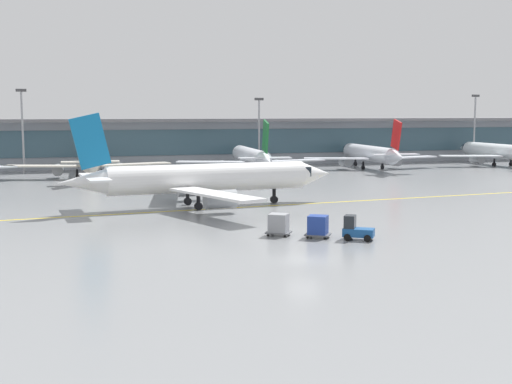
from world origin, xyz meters
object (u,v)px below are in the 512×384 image
at_px(gate_airplane_3, 251,157).
at_px(cargo_dolly_lead, 318,226).
at_px(gate_airplane_4, 370,154).
at_px(apron_light_mast_1, 23,128).
at_px(taxiing_regional_jet, 205,179).
at_px(baggage_tug, 356,229).
at_px(cargo_dolly_trailing, 279,224).
at_px(gate_airplane_5, 499,151).
at_px(apron_light_mast_3, 475,125).
at_px(gate_airplane_2, 89,160).
at_px(apron_light_mast_2, 259,129).

relative_size(gate_airplane_3, cargo_dolly_lead, 11.10).
bearing_deg(gate_airplane_4, apron_light_mast_1, 86.54).
distance_m(taxiing_regional_jet, baggage_tug, 24.94).
xyz_separation_m(gate_airplane_3, taxiing_regional_jet, (-17.42, -40.14, 0.34)).
relative_size(gate_airplane_3, cargo_dolly_trailing, 11.10).
xyz_separation_m(gate_airplane_5, cargo_dolly_lead, (-65.51, -63.06, -1.85)).
distance_m(gate_airplane_3, cargo_dolly_lead, 63.09).
bearing_deg(apron_light_mast_3, taxiing_regional_jet, -144.25).
height_order(gate_airplane_4, gate_airplane_5, same).
bearing_deg(gate_airplane_3, gate_airplane_5, -83.89).
bearing_deg(gate_airplane_2, gate_airplane_5, -87.00).
height_order(gate_airplane_4, taxiing_regional_jet, taxiing_regional_jet).
bearing_deg(taxiing_regional_jet, gate_airplane_2, 100.72).
distance_m(gate_airplane_4, apron_light_mast_3, 31.73).
distance_m(gate_airplane_3, apron_light_mast_2, 13.98).
relative_size(taxiing_regional_jet, apron_light_mast_1, 2.19).
bearing_deg(baggage_tug, apron_light_mast_3, 83.69).
bearing_deg(gate_airplane_5, cargo_dolly_lead, 135.66).
bearing_deg(apron_light_mast_1, gate_airplane_4, -7.47).
bearing_deg(apron_light_mast_1, cargo_dolly_trailing, -71.29).
xyz_separation_m(gate_airplane_2, apron_light_mast_2, (33.56, 12.43, 4.62)).
bearing_deg(gate_airplane_4, cargo_dolly_trailing, 151.22).
bearing_deg(apron_light_mast_3, gate_airplane_4, -162.13).
xyz_separation_m(taxiing_regional_jet, apron_light_mast_2, (22.66, 52.25, 4.29)).
distance_m(apron_light_mast_1, apron_light_mast_3, 93.37).
xyz_separation_m(taxiing_regional_jet, apron_light_mast_3, (71.79, 51.68, 4.79)).
height_order(cargo_dolly_trailing, apron_light_mast_1, apron_light_mast_1).
relative_size(gate_airplane_3, baggage_tug, 9.96).
bearing_deg(gate_airplane_5, cargo_dolly_trailing, 133.50).
relative_size(taxiing_regional_jet, apron_light_mast_3, 2.22).
distance_m(gate_airplane_3, apron_light_mast_1, 40.66).
relative_size(gate_airplane_5, apron_light_mast_2, 2.13).
relative_size(gate_airplane_3, gate_airplane_4, 1.00).
distance_m(gate_airplane_2, gate_airplane_4, 52.93).
height_order(taxiing_regional_jet, cargo_dolly_lead, taxiing_regional_jet).
bearing_deg(cargo_dolly_trailing, taxiing_regional_jet, 130.36).
xyz_separation_m(taxiing_regional_jet, cargo_dolly_trailing, (2.18, -19.72, -2.19)).
bearing_deg(taxiing_regional_jet, cargo_dolly_lead, -81.32).
relative_size(baggage_tug, apron_light_mast_1, 0.20).
distance_m(gate_airplane_4, cargo_dolly_trailing, 73.53).
height_order(baggage_tug, apron_light_mast_1, apron_light_mast_1).
bearing_deg(apron_light_mast_2, apron_light_mast_3, -0.66).
bearing_deg(taxiing_regional_jet, apron_light_mast_2, 61.97).
relative_size(gate_airplane_2, gate_airplane_3, 1.00).
bearing_deg(gate_airplane_4, gate_airplane_5, -87.41).
bearing_deg(apron_light_mast_3, cargo_dolly_lead, -132.26).
height_order(gate_airplane_5, apron_light_mast_3, apron_light_mast_3).
height_order(gate_airplane_5, cargo_dolly_trailing, gate_airplane_5).
bearing_deg(gate_airplane_3, apron_light_mast_1, 80.06).
height_order(cargo_dolly_trailing, apron_light_mast_3, apron_light_mast_3).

